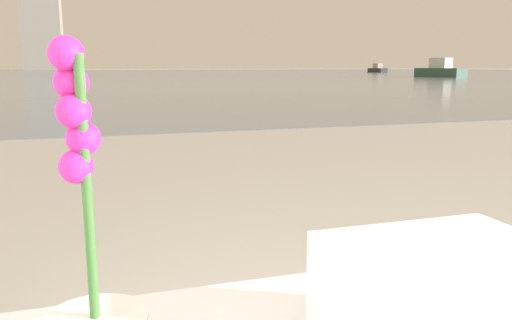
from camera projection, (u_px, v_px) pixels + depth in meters
The scene contains 5 objects.
potted_orchid at pixel (93, 303), 0.62m from camera, with size 0.13×0.13×0.42m.
towel_stack at pixel (428, 294), 0.69m from camera, with size 0.29×0.16×0.16m.
harbor_water at pixel (100, 74), 58.15m from camera, with size 180.00×110.00×0.01m.
harbor_boat_0 at pixel (378, 69), 69.08m from camera, with size 1.26×3.31×1.23m.
harbor_boat_2 at pixel (440, 70), 40.44m from camera, with size 2.42×4.32×1.53m.
Camera 1 is at (-0.47, 0.25, 0.91)m, focal length 35.00 mm.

